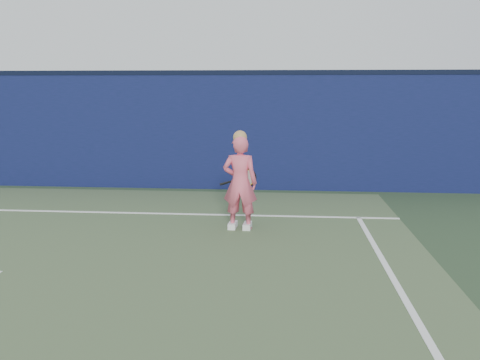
{
  "coord_description": "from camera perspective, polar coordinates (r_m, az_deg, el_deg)",
  "views": [
    {
      "loc": [
        3.46,
        -4.7,
        2.27
      ],
      "look_at": [
        2.8,
        3.18,
        0.8
      ],
      "focal_mm": 38.0,
      "sensor_mm": 36.0,
      "label": 1
    }
  ],
  "objects": [
    {
      "name": "player",
      "position": [
        8.05,
        0.0,
        -0.26
      ],
      "size": [
        0.57,
        0.39,
        1.59
      ],
      "rotation": [
        0.0,
        0.0,
        3.08
      ],
      "color": "#E95A73",
      "rests_on": "ground"
    },
    {
      "name": "backstop_wall",
      "position": [
        11.77,
        -12.37,
        5.32
      ],
      "size": [
        24.0,
        0.4,
        2.5
      ],
      "primitive_type": "cube",
      "color": "#0D1539",
      "rests_on": "ground"
    },
    {
      "name": "wall_cap",
      "position": [
        11.72,
        -12.63,
        11.65
      ],
      "size": [
        24.0,
        0.42,
        0.1
      ],
      "primitive_type": "cube",
      "color": "black",
      "rests_on": "backstop_wall"
    },
    {
      "name": "racket",
      "position": [
        8.49,
        0.54,
        0.19
      ],
      "size": [
        0.63,
        0.14,
        0.34
      ],
      "rotation": [
        0.0,
        0.0,
        -0.09
      ],
      "color": "black",
      "rests_on": "ground"
    }
  ]
}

